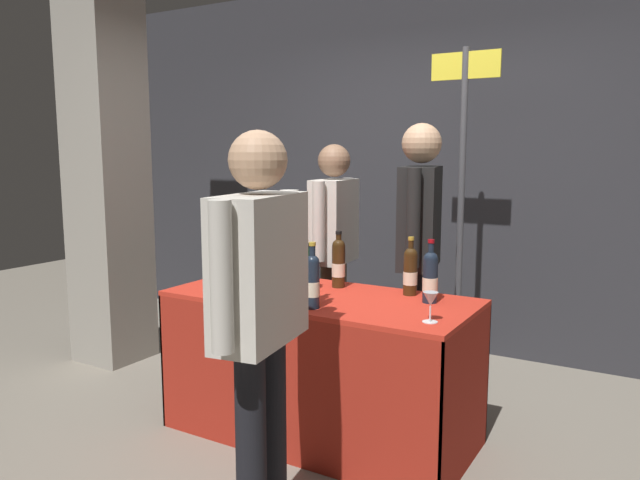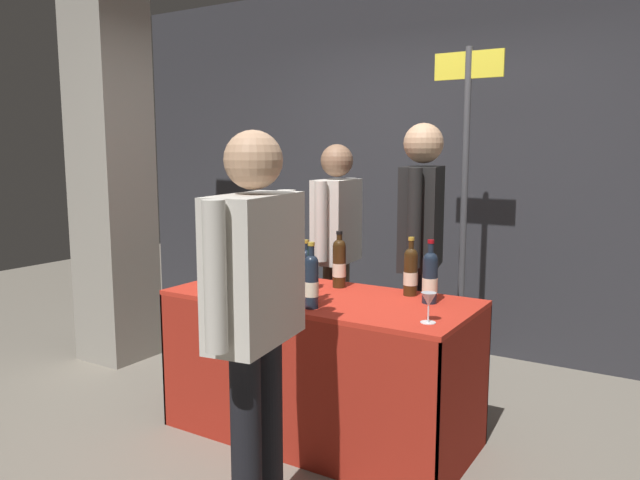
% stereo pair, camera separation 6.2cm
% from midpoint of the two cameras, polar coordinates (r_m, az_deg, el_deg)
% --- Properties ---
extents(ground_plane, '(12.00, 12.00, 0.00)m').
position_cam_midpoint_polar(ground_plane, '(3.56, 0.53, -17.64)').
color(ground_plane, gray).
extents(back_partition, '(6.22, 0.12, 2.91)m').
position_cam_midpoint_polar(back_partition, '(4.91, 12.06, 6.91)').
color(back_partition, '#2D2D33').
rests_on(back_partition, ground_plane).
extents(concrete_pillar, '(0.45, 0.45, 3.27)m').
position_cam_midpoint_polar(concrete_pillar, '(4.76, -18.64, 8.82)').
color(concrete_pillar, gray).
rests_on(concrete_pillar, ground_plane).
extents(tasting_table, '(1.64, 0.74, 0.79)m').
position_cam_midpoint_polar(tasting_table, '(3.36, 0.54, -9.26)').
color(tasting_table, red).
rests_on(tasting_table, ground_plane).
extents(featured_wine_bottle, '(0.08, 0.08, 0.32)m').
position_cam_midpoint_polar(featured_wine_bottle, '(3.46, 2.32, -2.11)').
color(featured_wine_bottle, '#38230F').
rests_on(featured_wine_bottle, tasting_table).
extents(display_bottle_0, '(0.07, 0.07, 0.35)m').
position_cam_midpoint_polar(display_bottle_0, '(3.38, -6.64, -2.38)').
color(display_bottle_0, '#192333').
rests_on(display_bottle_0, tasting_table).
extents(display_bottle_1, '(0.07, 0.07, 0.29)m').
position_cam_midpoint_polar(display_bottle_1, '(3.35, -0.79, -2.77)').
color(display_bottle_1, '#192333').
rests_on(display_bottle_1, tasting_table).
extents(display_bottle_2, '(0.07, 0.07, 0.31)m').
position_cam_midpoint_polar(display_bottle_2, '(3.11, -0.34, -3.62)').
color(display_bottle_2, black).
rests_on(display_bottle_2, tasting_table).
extents(display_bottle_3, '(0.07, 0.07, 0.33)m').
position_cam_midpoint_polar(display_bottle_3, '(2.99, -0.22, -3.79)').
color(display_bottle_3, '#192333').
rests_on(display_bottle_3, tasting_table).
extents(display_bottle_4, '(0.08, 0.08, 0.33)m').
position_cam_midpoint_polar(display_bottle_4, '(3.15, 10.79, -3.38)').
color(display_bottle_4, '#192333').
rests_on(display_bottle_4, tasting_table).
extents(display_bottle_5, '(0.08, 0.08, 0.32)m').
position_cam_midpoint_polar(display_bottle_5, '(3.30, 9.00, -2.87)').
color(display_bottle_5, '#38230F').
rests_on(display_bottle_5, tasting_table).
extents(display_bottle_6, '(0.08, 0.08, 0.30)m').
position_cam_midpoint_polar(display_bottle_6, '(3.31, -3.83, -2.89)').
color(display_bottle_6, '#192333').
rests_on(display_bottle_6, tasting_table).
extents(display_bottle_7, '(0.08, 0.08, 0.33)m').
position_cam_midpoint_polar(display_bottle_7, '(3.18, -2.90, -3.02)').
color(display_bottle_7, black).
rests_on(display_bottle_7, tasting_table).
extents(wine_glass_near_vendor, '(0.07, 0.07, 0.14)m').
position_cam_midpoint_polar(wine_glass_near_vendor, '(2.80, 10.74, -5.60)').
color(wine_glass_near_vendor, silver).
rests_on(wine_glass_near_vendor, tasting_table).
extents(flower_vase, '(0.09, 0.09, 0.40)m').
position_cam_midpoint_polar(flower_vase, '(3.62, -5.42, -1.79)').
color(flower_vase, tan).
rests_on(flower_vase, tasting_table).
extents(vendor_presenter, '(0.31, 0.61, 1.72)m').
position_cam_midpoint_polar(vendor_presenter, '(3.73, 9.90, 0.28)').
color(vendor_presenter, black).
rests_on(vendor_presenter, ground_plane).
extents(vendor_assistant, '(0.25, 0.58, 1.60)m').
position_cam_midpoint_polar(vendor_assistant, '(4.19, 1.98, 0.08)').
color(vendor_assistant, '#4C4233').
rests_on(vendor_assistant, ground_plane).
extents(taster_foreground_right, '(0.28, 0.63, 1.64)m').
position_cam_midpoint_polar(taster_foreground_right, '(2.39, -5.30, -5.49)').
color(taster_foreground_right, black).
rests_on(taster_foreground_right, ground_plane).
extents(booth_signpost, '(0.45, 0.04, 2.22)m').
position_cam_midpoint_polar(booth_signpost, '(4.13, 13.77, 4.90)').
color(booth_signpost, '#47474C').
rests_on(booth_signpost, ground_plane).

